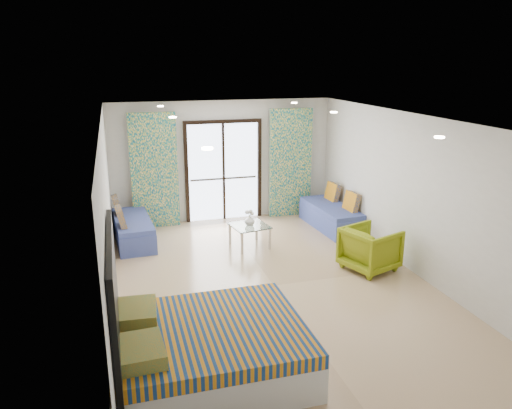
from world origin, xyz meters
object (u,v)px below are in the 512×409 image
object	(u,v)px
coffee_table	(249,228)
daybed_right	(331,215)
daybed_left	(132,229)
armchair	(370,247)
bed	(207,349)

from	to	relation	value
coffee_table	daybed_right	bearing A→B (deg)	17.35
daybed_right	coffee_table	world-z (taller)	daybed_right
daybed_left	coffee_table	distance (m)	2.39
daybed_left	coffee_table	size ratio (longest dim) A/B	2.32
daybed_right	armchair	xyz separation A→B (m)	(-0.30, -2.27, 0.15)
bed	daybed_left	world-z (taller)	daybed_left
bed	armchair	bearing A→B (deg)	33.85
bed	daybed_right	bearing A→B (deg)	51.27
bed	coffee_table	xyz separation A→B (m)	(1.56, 3.85, 0.08)
daybed_left	coffee_table	xyz separation A→B (m)	(2.20, -0.92, 0.13)
bed	daybed_left	bearing A→B (deg)	97.60
daybed_left	armchair	world-z (taller)	daybed_left
daybed_right	coffee_table	bearing A→B (deg)	-166.20
bed	daybed_right	size ratio (longest dim) A/B	1.21
bed	coffee_table	world-z (taller)	coffee_table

